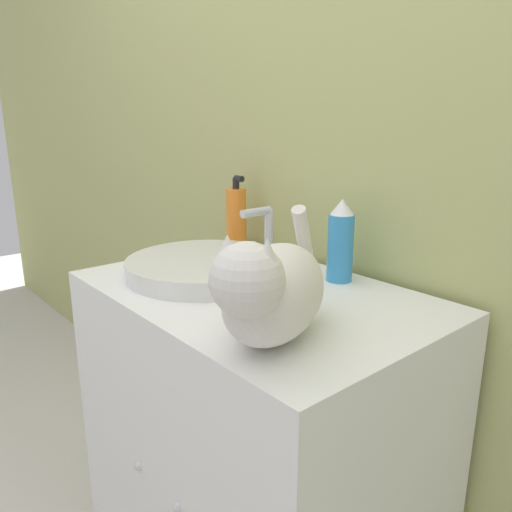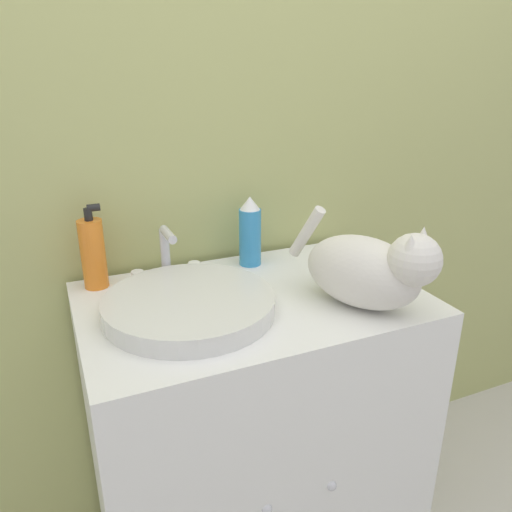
# 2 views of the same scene
# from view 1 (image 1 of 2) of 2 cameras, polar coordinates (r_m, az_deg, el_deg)

# --- Properties ---
(wall_back) EXTENTS (6.00, 0.05, 2.50)m
(wall_back) POSITION_cam_1_polar(r_m,az_deg,el_deg) (1.28, 11.07, 17.18)
(wall_back) COLOR tan
(wall_back) RESTS_ON ground_plane
(vanity_cabinet) EXTENTS (0.81, 0.55, 0.83)m
(vanity_cabinet) POSITION_cam_1_polar(r_m,az_deg,el_deg) (1.32, -0.14, -21.22)
(vanity_cabinet) COLOR white
(vanity_cabinet) RESTS_ON ground_plane
(sink_basin) EXTENTS (0.39, 0.39, 0.04)m
(sink_basin) POSITION_cam_1_polar(r_m,az_deg,el_deg) (1.23, -5.81, -1.21)
(sink_basin) COLOR silver
(sink_basin) RESTS_ON vanity_cabinet
(faucet) EXTENTS (0.18, 0.11, 0.15)m
(faucet) POSITION_cam_1_polar(r_m,az_deg,el_deg) (1.33, 1.15, 2.14)
(faucet) COLOR silver
(faucet) RESTS_ON vanity_cabinet
(cat) EXTENTS (0.26, 0.37, 0.22)m
(cat) POSITION_cam_1_polar(r_m,az_deg,el_deg) (0.84, 1.74, -3.87)
(cat) COLOR silver
(cat) RESTS_ON vanity_cabinet
(soap_bottle) EXTENTS (0.06, 0.06, 0.21)m
(soap_bottle) POSITION_cam_1_polar(r_m,az_deg,el_deg) (1.48, -2.26, 4.51)
(soap_bottle) COLOR orange
(soap_bottle) RESTS_ON vanity_cabinet
(spray_bottle) EXTENTS (0.06, 0.06, 0.19)m
(spray_bottle) POSITION_cam_1_polar(r_m,az_deg,el_deg) (1.18, 9.64, 1.61)
(spray_bottle) COLOR #338CCC
(spray_bottle) RESTS_ON vanity_cabinet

